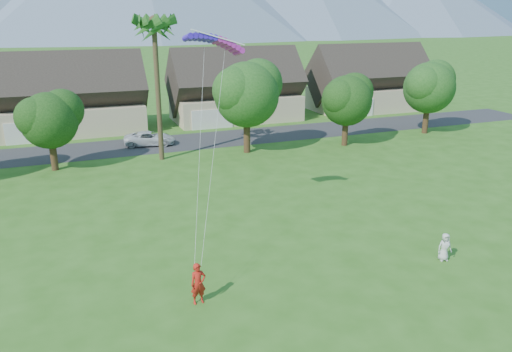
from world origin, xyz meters
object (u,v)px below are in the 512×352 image
parked_car (150,138)px  parafoil_kite (215,40)px  watcher (445,247)px  kite_flyer (198,284)px

parked_car → parafoil_kite: 24.14m
watcher → parafoil_kite: size_ratio=0.46×
kite_flyer → watcher: 13.25m
watcher → parked_car: (-10.46, 30.23, -0.08)m
kite_flyer → parafoil_kite: parafoil_kite is taller
kite_flyer → watcher: bearing=-7.7°
parked_car → parafoil_kite: (0.59, -21.74, 10.47)m
parked_car → parafoil_kite: size_ratio=1.49×
parafoil_kite → watcher: bearing=-43.4°
parafoil_kite → kite_flyer: bearing=-115.9°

